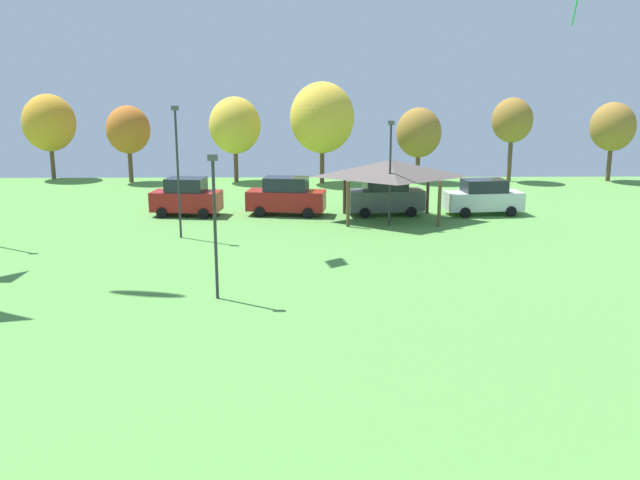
{
  "coord_description": "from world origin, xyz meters",
  "views": [
    {
      "loc": [
        0.96,
        1.6,
        8.08
      ],
      "look_at": [
        1.17,
        14.95,
        4.95
      ],
      "focal_mm": 38.0,
      "sensor_mm": 36.0,
      "label": 1
    }
  ],
  "objects_px": {
    "treeline_tree_1": "(128,130)",
    "treeline_tree_2": "(235,125)",
    "parked_car_third_from_left": "(385,196)",
    "light_post_0": "(178,165)",
    "light_post_3": "(215,218)",
    "treeline_tree_4": "(419,133)",
    "treeline_tree_3": "(322,118)",
    "treeline_tree_5": "(512,121)",
    "parked_car_leftmost": "(186,197)",
    "light_post_1": "(390,167)",
    "park_pavilion": "(390,169)",
    "treeline_tree_6": "(613,127)",
    "treeline_tree_0": "(49,123)",
    "parked_car_rightmost_in_row": "(484,197)",
    "parked_car_second_from_left": "(286,196)"
  },
  "relations": [
    {
      "from": "parked_car_rightmost_in_row",
      "to": "light_post_3",
      "type": "height_order",
      "value": "light_post_3"
    },
    {
      "from": "parked_car_second_from_left",
      "to": "treeline_tree_2",
      "type": "distance_m",
      "value": 15.64
    },
    {
      "from": "parked_car_third_from_left",
      "to": "treeline_tree_6",
      "type": "xyz_separation_m",
      "value": [
        20.22,
        14.41,
        3.27
      ]
    },
    {
      "from": "parked_car_second_from_left",
      "to": "light_post_3",
      "type": "xyz_separation_m",
      "value": [
        -2.09,
        -16.64,
        1.98
      ]
    },
    {
      "from": "light_post_3",
      "to": "treeline_tree_2",
      "type": "height_order",
      "value": "treeline_tree_2"
    },
    {
      "from": "treeline_tree_1",
      "to": "light_post_3",
      "type": "bearing_deg",
      "value": -70.16
    },
    {
      "from": "parked_car_third_from_left",
      "to": "light_post_0",
      "type": "height_order",
      "value": "light_post_0"
    },
    {
      "from": "treeline_tree_0",
      "to": "treeline_tree_4",
      "type": "height_order",
      "value": "treeline_tree_0"
    },
    {
      "from": "parked_car_third_from_left",
      "to": "treeline_tree_2",
      "type": "distance_m",
      "value": 18.46
    },
    {
      "from": "parked_car_second_from_left",
      "to": "treeline_tree_6",
      "type": "bearing_deg",
      "value": 36.52
    },
    {
      "from": "treeline_tree_3",
      "to": "treeline_tree_5",
      "type": "height_order",
      "value": "treeline_tree_3"
    },
    {
      "from": "park_pavilion",
      "to": "treeline_tree_6",
      "type": "relative_size",
      "value": 1.04
    },
    {
      "from": "parked_car_rightmost_in_row",
      "to": "treeline_tree_2",
      "type": "height_order",
      "value": "treeline_tree_2"
    },
    {
      "from": "light_post_0",
      "to": "treeline_tree_0",
      "type": "xyz_separation_m",
      "value": [
        -15.01,
        22.67,
        0.85
      ]
    },
    {
      "from": "light_post_0",
      "to": "treeline_tree_4",
      "type": "distance_m",
      "value": 25.82
    },
    {
      "from": "park_pavilion",
      "to": "treeline_tree_0",
      "type": "distance_m",
      "value": 32.24
    },
    {
      "from": "light_post_3",
      "to": "treeline_tree_0",
      "type": "relative_size",
      "value": 0.77
    },
    {
      "from": "park_pavilion",
      "to": "light_post_1",
      "type": "distance_m",
      "value": 1.89
    },
    {
      "from": "parked_car_rightmost_in_row",
      "to": "park_pavilion",
      "type": "xyz_separation_m",
      "value": [
        -6.04,
        -1.6,
        1.98
      ]
    },
    {
      "from": "parked_car_second_from_left",
      "to": "treeline_tree_6",
      "type": "xyz_separation_m",
      "value": [
        26.37,
        14.34,
        3.3
      ]
    },
    {
      "from": "parked_car_third_from_left",
      "to": "treeline_tree_1",
      "type": "bearing_deg",
      "value": 137.0
    },
    {
      "from": "parked_car_rightmost_in_row",
      "to": "light_post_3",
      "type": "bearing_deg",
      "value": -137.23
    },
    {
      "from": "treeline_tree_1",
      "to": "treeline_tree_2",
      "type": "distance_m",
      "value": 8.65
    },
    {
      "from": "treeline_tree_0",
      "to": "treeline_tree_6",
      "type": "bearing_deg",
      "value": -2.58
    },
    {
      "from": "treeline_tree_2",
      "to": "treeline_tree_4",
      "type": "bearing_deg",
      "value": -1.26
    },
    {
      "from": "parked_car_rightmost_in_row",
      "to": "treeline_tree_5",
      "type": "height_order",
      "value": "treeline_tree_5"
    },
    {
      "from": "parked_car_second_from_left",
      "to": "parked_car_rightmost_in_row",
      "type": "distance_m",
      "value": 12.28
    },
    {
      "from": "light_post_1",
      "to": "light_post_3",
      "type": "relative_size",
      "value": 1.09
    },
    {
      "from": "light_post_3",
      "to": "parked_car_rightmost_in_row",
      "type": "bearing_deg",
      "value": 49.15
    },
    {
      "from": "parked_car_third_from_left",
      "to": "treeline_tree_0",
      "type": "relative_size",
      "value": 0.68
    },
    {
      "from": "parked_car_third_from_left",
      "to": "park_pavilion",
      "type": "xyz_separation_m",
      "value": [
        0.1,
        -1.54,
        1.88
      ]
    },
    {
      "from": "light_post_0",
      "to": "treeline_tree_0",
      "type": "bearing_deg",
      "value": 123.5
    },
    {
      "from": "treeline_tree_2",
      "to": "treeline_tree_4",
      "type": "xyz_separation_m",
      "value": [
        15.02,
        -0.33,
        -0.59
      ]
    },
    {
      "from": "treeline_tree_4",
      "to": "treeline_tree_6",
      "type": "distance_m",
      "value": 15.98
    },
    {
      "from": "light_post_0",
      "to": "treeline_tree_6",
      "type": "height_order",
      "value": "light_post_0"
    },
    {
      "from": "parked_car_leftmost",
      "to": "parked_car_second_from_left",
      "type": "bearing_deg",
      "value": 7.51
    },
    {
      "from": "treeline_tree_2",
      "to": "treeline_tree_0",
      "type": "bearing_deg",
      "value": 173.1
    },
    {
      "from": "parked_car_third_from_left",
      "to": "treeline_tree_4",
      "type": "distance_m",
      "value": 15.17
    },
    {
      "from": "parked_car_third_from_left",
      "to": "treeline_tree_0",
      "type": "bearing_deg",
      "value": 141.68
    },
    {
      "from": "parked_car_leftmost",
      "to": "light_post_1",
      "type": "distance_m",
      "value": 12.79
    },
    {
      "from": "treeline_tree_4",
      "to": "parked_car_third_from_left",
      "type": "bearing_deg",
      "value": -106.59
    },
    {
      "from": "treeline_tree_3",
      "to": "treeline_tree_4",
      "type": "xyz_separation_m",
      "value": [
        7.91,
        0.67,
        -1.26
      ]
    },
    {
      "from": "parked_car_second_from_left",
      "to": "treeline_tree_0",
      "type": "xyz_separation_m",
      "value": [
        -20.41,
        16.45,
        3.54
      ]
    },
    {
      "from": "light_post_3",
      "to": "light_post_1",
      "type": "bearing_deg",
      "value": 58.46
    },
    {
      "from": "treeline_tree_1",
      "to": "treeline_tree_4",
      "type": "height_order",
      "value": "treeline_tree_1"
    },
    {
      "from": "light_post_0",
      "to": "treeline_tree_4",
      "type": "xyz_separation_m",
      "value": [
        15.8,
        20.43,
        0.16
      ]
    },
    {
      "from": "park_pavilion",
      "to": "treeline_tree_1",
      "type": "height_order",
      "value": "treeline_tree_1"
    },
    {
      "from": "park_pavilion",
      "to": "treeline_tree_6",
      "type": "height_order",
      "value": "treeline_tree_6"
    },
    {
      "from": "park_pavilion",
      "to": "light_post_1",
      "type": "height_order",
      "value": "light_post_1"
    },
    {
      "from": "light_post_3",
      "to": "treeline_tree_4",
      "type": "distance_m",
      "value": 33.29
    }
  ]
}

